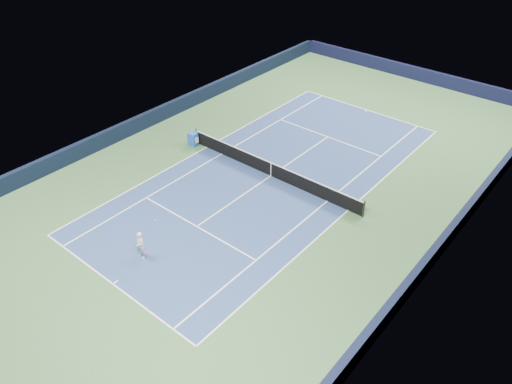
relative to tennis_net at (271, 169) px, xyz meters
The scene contains 19 objects.
ground 0.50m from the tennis_net, ahead, with size 40.00×40.00×0.00m, color #365C32.
wall_far 19.83m from the tennis_net, 90.00° to the left, with size 22.00×0.35×1.10m, color black.
wall_right 10.83m from the tennis_net, ahead, with size 0.35×40.00×1.10m, color black.
wall_left 10.83m from the tennis_net, behind, with size 0.35×40.00×1.10m, color black.
court_surface 0.50m from the tennis_net, ahead, with size 10.97×23.77×0.01m, color navy.
baseline_far 11.90m from the tennis_net, 90.00° to the left, with size 10.97×0.08×0.00m, color white.
baseline_near 11.90m from the tennis_net, 90.00° to the right, with size 10.97×0.08×0.00m, color white.
sideline_doubles_right 5.51m from the tennis_net, ahead, with size 0.08×23.77×0.00m, color white.
sideline_doubles_left 5.51m from the tennis_net, behind, with size 0.08×23.77×0.00m, color white.
sideline_singles_right 4.14m from the tennis_net, ahead, with size 0.08×23.77×0.00m, color white.
sideline_singles_left 4.14m from the tennis_net, behind, with size 0.08×23.77×0.00m, color white.
service_line_far 6.42m from the tennis_net, 90.00° to the left, with size 8.23×0.08×0.00m, color white.
service_line_near 6.42m from the tennis_net, 90.00° to the right, with size 8.23×0.08×0.00m, color white.
center_service_line 0.50m from the tennis_net, ahead, with size 0.08×12.80×0.00m, color white.
center_mark_far 11.75m from the tennis_net, 90.00° to the left, with size 0.08×0.30×0.00m, color white.
center_mark_near 11.75m from the tennis_net, 90.00° to the right, with size 0.08×0.30×0.00m, color white.
tennis_net is the anchor object (origin of this frame).
sponsor_cube 6.41m from the tennis_net, behind, with size 0.63×0.58×0.92m.
tennis_player 9.80m from the tennis_net, 92.29° to the right, with size 0.73×1.22×1.77m.
Camera 1 is at (15.63, -20.30, 16.88)m, focal length 35.00 mm.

